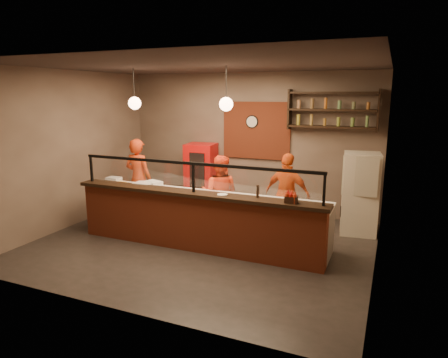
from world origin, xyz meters
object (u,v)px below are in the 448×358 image
at_px(pepper_mill, 258,191).
at_px(pizza_dough, 220,196).
at_px(cook_mid, 220,194).
at_px(red_cooler, 201,176).
at_px(fridge, 360,194).
at_px(cook_right, 287,194).
at_px(cook_left, 139,178).
at_px(wall_clock, 252,122).
at_px(condiment_caddy, 291,199).

bearing_deg(pepper_mill, pizza_dough, 153.72).
relative_size(cook_mid, red_cooler, 0.99).
bearing_deg(red_cooler, fridge, -11.80).
relative_size(cook_right, fridge, 0.99).
height_order(pizza_dough, pepper_mill, pepper_mill).
height_order(fridge, pepper_mill, fridge).
bearing_deg(cook_left, cook_mid, 176.53).
bearing_deg(red_cooler, cook_mid, -57.27).
bearing_deg(fridge, red_cooler, 166.92).
height_order(wall_clock, cook_left, wall_clock).
xyz_separation_m(cook_mid, cook_right, (1.26, 0.45, 0.03)).
height_order(wall_clock, red_cooler, wall_clock).
relative_size(cook_left, pepper_mill, 8.46).
bearing_deg(pizza_dough, condiment_caddy, -19.87).
bearing_deg(fridge, condiment_caddy, -119.80).
height_order(cook_left, condiment_caddy, cook_left).
xyz_separation_m(wall_clock, cook_mid, (-0.09, -1.67, -1.33)).
relative_size(wall_clock, condiment_caddy, 1.55).
relative_size(cook_right, red_cooler, 1.02).
bearing_deg(cook_mid, pizza_dough, 106.18).
relative_size(fridge, condiment_caddy, 8.36).
distance_m(cook_mid, fridge, 2.76).
bearing_deg(wall_clock, cook_mid, -92.95).
height_order(pizza_dough, condiment_caddy, condiment_caddy).
distance_m(fridge, condiment_caddy, 2.28).
distance_m(wall_clock, pepper_mill, 3.03).
relative_size(wall_clock, cook_right, 0.19).
relative_size(wall_clock, cook_left, 0.17).
bearing_deg(cook_mid, cook_right, -168.86).
bearing_deg(cook_right, cook_mid, 31.05).
xyz_separation_m(cook_mid, pepper_mill, (1.12, -1.02, 0.39)).
bearing_deg(wall_clock, pepper_mill, -68.86).
height_order(red_cooler, condiment_caddy, red_cooler).
distance_m(cook_mid, pepper_mill, 1.57).
height_order(cook_mid, condiment_caddy, cook_mid).
distance_m(pizza_dough, condiment_caddy, 1.54).
xyz_separation_m(cook_left, cook_right, (3.33, 0.26, -0.08)).
bearing_deg(pepper_mill, cook_mid, 137.84).
bearing_deg(condiment_caddy, wall_clock, 120.27).
bearing_deg(cook_mid, fridge, -167.82).
bearing_deg(cook_left, pizza_dough, 163.17).
bearing_deg(pepper_mill, fridge, 53.67).
height_order(red_cooler, pizza_dough, red_cooler).
height_order(fridge, condiment_caddy, fridge).
relative_size(fridge, pepper_mill, 7.74).
bearing_deg(condiment_caddy, pepper_mill, 170.39).
height_order(fridge, pizza_dough, fridge).
relative_size(pizza_dough, condiment_caddy, 2.95).
height_order(condiment_caddy, pepper_mill, pepper_mill).
distance_m(wall_clock, condiment_caddy, 3.37).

